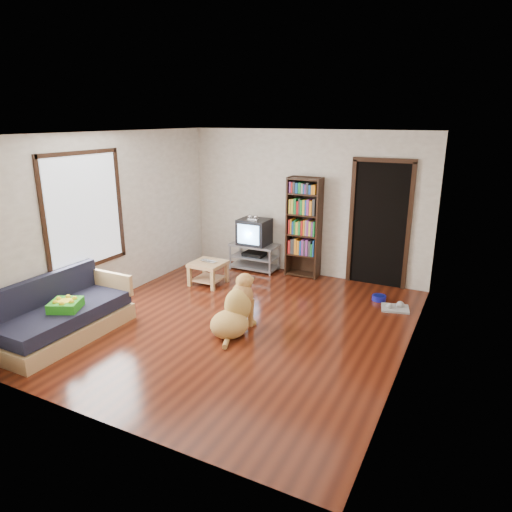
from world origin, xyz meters
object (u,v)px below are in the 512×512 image
at_px(crt_tv, 255,231).
at_px(dog, 235,311).
at_px(coffee_table, 208,269).
at_px(sofa, 63,318).
at_px(dog_bowl, 379,298).
at_px(tv_stand, 254,256).
at_px(green_cushion, 66,305).
at_px(laptop, 207,262).
at_px(bookshelf, 304,222).
at_px(grey_rag, 395,308).

height_order(crt_tv, dog, crt_tv).
height_order(crt_tv, coffee_table, crt_tv).
relative_size(crt_tv, sofa, 0.32).
height_order(dog_bowl, tv_stand, tv_stand).
relative_size(dog_bowl, sofa, 0.12).
relative_size(green_cushion, dog, 0.37).
height_order(laptop, crt_tv, crt_tv).
distance_m(green_cushion, coffee_table, 2.64).
distance_m(tv_stand, sofa, 3.76).
distance_m(dog_bowl, crt_tv, 2.63).
height_order(laptop, dog, dog).
xyz_separation_m(dog_bowl, bookshelf, (-1.53, 0.58, 0.96)).
height_order(tv_stand, bookshelf, bookshelf).
height_order(dog_bowl, bookshelf, bookshelf).
distance_m(sofa, dog, 2.27).
relative_size(laptop, tv_stand, 0.33).
bearing_deg(dog_bowl, coffee_table, -168.03).
bearing_deg(coffee_table, crt_tv, 72.81).
xyz_separation_m(laptop, bookshelf, (1.29, 1.21, 0.59)).
relative_size(green_cushion, tv_stand, 0.40).
relative_size(laptop, dog, 0.30).
distance_m(sofa, coffee_table, 2.62).
xyz_separation_m(dog_bowl, tv_stand, (-2.48, 0.49, 0.23)).
distance_m(dog_bowl, sofa, 4.68).
distance_m(grey_rag, tv_stand, 2.89).
bearing_deg(crt_tv, bookshelf, 4.32).
relative_size(laptop, sofa, 0.17).
distance_m(grey_rag, dog, 2.52).
height_order(laptop, grey_rag, laptop).
distance_m(laptop, bookshelf, 1.87).
xyz_separation_m(tv_stand, bookshelf, (0.95, 0.09, 0.73)).
bearing_deg(tv_stand, green_cushion, -103.05).
bearing_deg(tv_stand, coffee_table, -107.52).
height_order(coffee_table, dog, dog).
relative_size(tv_stand, sofa, 0.50).
distance_m(green_cushion, tv_stand, 3.77).
relative_size(dog_bowl, tv_stand, 0.24).
xyz_separation_m(green_cushion, dog, (1.83, 1.19, -0.19)).
relative_size(laptop, crt_tv, 0.52).
distance_m(crt_tv, bookshelf, 0.99).
distance_m(green_cushion, bookshelf, 4.20).
distance_m(green_cushion, dog, 2.19).
bearing_deg(coffee_table, tv_stand, 72.48).
bearing_deg(grey_rag, bookshelf, 155.60).
bearing_deg(tv_stand, bookshelf, 5.63).
relative_size(grey_rag, sofa, 0.22).
bearing_deg(grey_rag, laptop, -173.09).
height_order(bookshelf, sofa, bookshelf).
distance_m(grey_rag, bookshelf, 2.24).
relative_size(bookshelf, sofa, 1.00).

